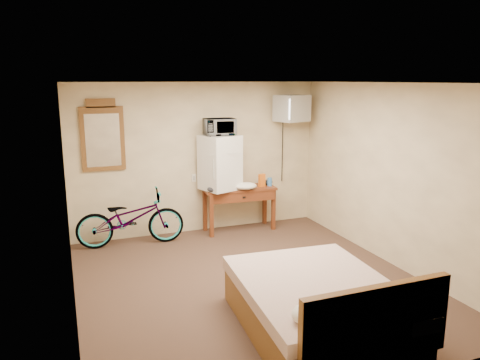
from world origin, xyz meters
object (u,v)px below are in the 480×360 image
Objects in this scene: desk at (240,196)px; bed at (320,306)px; mini_fridge at (220,162)px; microwave at (220,127)px; crt_television at (292,108)px; blue_cup at (270,182)px; wall_mirror at (103,136)px; bicycle at (130,218)px.

desk is 3.42m from bed.
microwave is at bearing 56.23° from mini_fridge.
mini_fridge reaches higher than bed.
mini_fridge is 1.37× the size of crt_television.
desk is 1.73m from crt_television.
microwave is at bearing 174.68° from blue_cup.
desk is 1.22m from microwave.
wall_mirror is (-3.11, 0.25, -0.37)m from crt_television.
blue_cup is 2.84m from wall_mirror.
mini_fridge is 1.55m from crt_television.
microwave is 0.30× the size of bicycle.
mini_fridge reaches higher than bicycle.
blue_cup is 0.09× the size of bicycle.
desk is 1.12× the size of wall_mirror.
wall_mirror is at bearing 48.34° from bicycle.
desk is at bearing 82.73° from bed.
mini_fridge is 0.44× the size of bed.
bed is at bearing -97.27° from desk.
mini_fridge is at bearing 178.97° from crt_television.
blue_cup reaches higher than desk.
blue_cup is 3.52m from bed.
bed is (-0.09, -3.42, -1.49)m from microwave.
microwave is at bearing 173.15° from desk.
crt_television reaches higher than microwave.
crt_television reaches higher than mini_fridge.
mini_fridge is at bearing -121.26° from microwave.
microwave is 3.45× the size of blue_cup.
desk is 0.68m from mini_fridge.
bed is at bearing -91.55° from mini_fridge.
crt_television is 0.32× the size of bed.
blue_cup is at bearing -85.40° from bicycle.
microwave reaches higher than desk.
blue_cup is 2.40m from bicycle.
microwave is 2.02m from bicycle.
bicycle is at bearing -179.66° from blue_cup.
bed is at bearing -152.79° from bicycle.
microwave is (-0.34, 0.04, 1.17)m from desk.
crt_television is 3.14m from wall_mirror.
wall_mirror is 0.67× the size of bicycle.
bed is (-1.38, -3.40, -1.76)m from crt_television.
bed is at bearing -112.15° from crt_television.
wall_mirror is at bearing 172.82° from mini_fridge.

